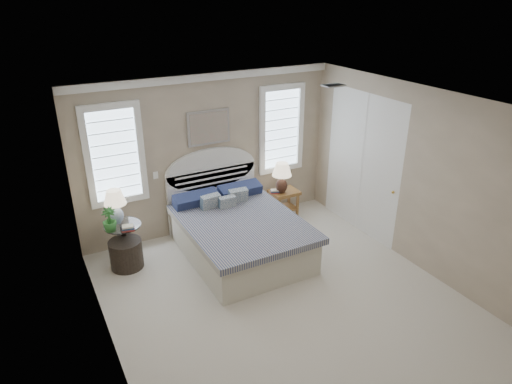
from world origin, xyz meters
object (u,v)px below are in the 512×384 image
object	(u,v)px
bed	(237,230)
nightstand_right	(284,198)
side_table_left	(124,239)
lamp_right	(282,174)
lamp_left	(115,203)
floor_pot	(126,254)

from	to	relation	value
bed	nightstand_right	bearing A→B (deg)	28.03
side_table_left	nightstand_right	distance (m)	2.95
bed	side_table_left	size ratio (longest dim) A/B	3.61
lamp_right	nightstand_right	bearing A→B (deg)	19.14
lamp_left	lamp_right	world-z (taller)	lamp_left
floor_pot	lamp_right	xyz separation A→B (m)	(2.90, 0.26, 0.65)
lamp_left	lamp_right	distance (m)	2.92
bed	side_table_left	distance (m)	1.75
nightstand_right	side_table_left	bearing A→B (deg)	-178.06
side_table_left	floor_pot	bearing A→B (deg)	-100.12
bed	lamp_left	size ratio (longest dim) A/B	4.15
floor_pot	side_table_left	bearing A→B (deg)	79.88
side_table_left	lamp_right	xyz separation A→B (m)	(2.87, 0.07, 0.49)
side_table_left	lamp_right	size ratio (longest dim) A/B	1.11
floor_pot	lamp_left	size ratio (longest dim) A/B	0.90
side_table_left	nightstand_right	size ratio (longest dim) A/B	1.19
bed	lamp_left	distance (m)	1.92
nightstand_right	lamp_left	world-z (taller)	lamp_left
side_table_left	floor_pot	size ratio (longest dim) A/B	1.28
lamp_left	nightstand_right	bearing A→B (deg)	0.02
floor_pot	lamp_left	bearing A→B (deg)	91.90
lamp_left	bed	bearing A→B (deg)	-22.20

